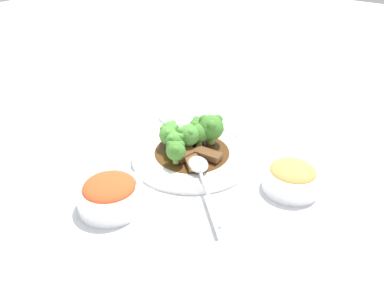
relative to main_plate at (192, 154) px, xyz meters
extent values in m
plane|color=silver|center=(0.00, 0.00, -0.01)|extent=(4.00, 4.00, 0.00)
cylinder|color=white|center=(0.00, 0.00, 0.00)|extent=(0.26, 0.26, 0.01)
torus|color=white|center=(0.00, 0.00, 0.00)|extent=(0.26, 0.26, 0.01)
cylinder|color=#4C2D14|center=(0.00, 0.00, 0.00)|extent=(0.16, 0.16, 0.00)
cube|color=brown|center=(0.04, 0.03, 0.01)|extent=(0.05, 0.06, 0.01)
cube|color=brown|center=(-0.02, -0.04, 0.01)|extent=(0.05, 0.06, 0.01)
cube|color=brown|center=(0.03, 0.01, 0.02)|extent=(0.05, 0.03, 0.01)
cube|color=brown|center=(0.00, 0.04, 0.02)|extent=(0.03, 0.06, 0.01)
cylinder|color=#8EB756|center=(-0.04, -0.02, 0.01)|extent=(0.02, 0.02, 0.01)
sphere|color=#427F2D|center=(-0.04, -0.02, 0.04)|extent=(0.05, 0.05, 0.05)
sphere|color=#427F2D|center=(-0.03, -0.02, 0.05)|extent=(0.02, 0.02, 0.02)
sphere|color=#427F2D|center=(-0.05, -0.01, 0.05)|extent=(0.02, 0.02, 0.02)
sphere|color=#427F2D|center=(-0.05, -0.03, 0.05)|extent=(0.02, 0.02, 0.02)
cylinder|color=#7FA84C|center=(-0.05, 0.01, 0.02)|extent=(0.02, 0.02, 0.02)
sphere|color=#427F2D|center=(-0.05, 0.01, 0.05)|extent=(0.06, 0.06, 0.06)
sphere|color=#427F2D|center=(-0.04, 0.02, 0.06)|extent=(0.02, 0.02, 0.02)
sphere|color=#427F2D|center=(-0.07, 0.02, 0.06)|extent=(0.02, 0.02, 0.02)
sphere|color=#427F2D|center=(-0.05, -0.01, 0.06)|extent=(0.02, 0.02, 0.02)
cylinder|color=#8EB756|center=(0.00, -0.01, 0.02)|extent=(0.02, 0.02, 0.02)
sphere|color=#4C8E38|center=(0.00, -0.01, 0.04)|extent=(0.05, 0.05, 0.05)
sphere|color=#4C8E38|center=(0.01, 0.00, 0.05)|extent=(0.02, 0.02, 0.02)
sphere|color=#4C8E38|center=(-0.01, -0.01, 0.05)|extent=(0.02, 0.02, 0.02)
sphere|color=#4C8E38|center=(0.01, -0.02, 0.05)|extent=(0.02, 0.02, 0.02)
cylinder|color=#8EB756|center=(0.03, -0.02, 0.02)|extent=(0.01, 0.01, 0.02)
sphere|color=#4C8E38|center=(0.03, -0.02, 0.04)|extent=(0.04, 0.04, 0.04)
sphere|color=#4C8E38|center=(0.02, -0.01, 0.05)|extent=(0.01, 0.01, 0.01)
sphere|color=#4C8E38|center=(0.02, -0.03, 0.05)|extent=(0.01, 0.01, 0.01)
sphere|color=#4C8E38|center=(0.04, -0.02, 0.05)|extent=(0.01, 0.01, 0.01)
cylinder|color=#7FA84C|center=(0.06, 0.01, 0.02)|extent=(0.01, 0.01, 0.01)
sphere|color=#427F2D|center=(0.06, 0.01, 0.04)|extent=(0.04, 0.04, 0.04)
sphere|color=#427F2D|center=(0.05, 0.01, 0.05)|extent=(0.01, 0.01, 0.01)
sphere|color=#427F2D|center=(0.06, -0.01, 0.05)|extent=(0.01, 0.01, 0.01)
sphere|color=#427F2D|center=(0.07, 0.01, 0.05)|extent=(0.01, 0.01, 0.01)
cylinder|color=#8EB756|center=(0.00, -0.06, 0.02)|extent=(0.01, 0.01, 0.01)
sphere|color=#4C8E38|center=(0.00, -0.06, 0.04)|extent=(0.04, 0.04, 0.04)
sphere|color=#4C8E38|center=(-0.01, -0.06, 0.05)|extent=(0.01, 0.01, 0.01)
sphere|color=#4C8E38|center=(0.01, -0.07, 0.05)|extent=(0.01, 0.01, 0.01)
sphere|color=#4C8E38|center=(0.00, -0.05, 0.05)|extent=(0.01, 0.01, 0.01)
cylinder|color=#8EB756|center=(-0.02, 0.00, 0.02)|extent=(0.01, 0.01, 0.02)
sphere|color=#427F2D|center=(-0.02, 0.00, 0.04)|extent=(0.04, 0.04, 0.04)
sphere|color=#427F2D|center=(-0.03, -0.01, 0.05)|extent=(0.01, 0.01, 0.01)
sphere|color=#427F2D|center=(-0.01, 0.00, 0.05)|extent=(0.01, 0.01, 0.01)
sphere|color=#427F2D|center=(-0.03, 0.02, 0.05)|extent=(0.01, 0.01, 0.01)
cylinder|color=#7FA84C|center=(0.02, -0.05, 0.02)|extent=(0.01, 0.01, 0.01)
sphere|color=#4C8E38|center=(0.02, -0.05, 0.04)|extent=(0.04, 0.04, 0.04)
sphere|color=#4C8E38|center=(0.02, -0.06, 0.05)|extent=(0.02, 0.02, 0.02)
sphere|color=#4C8E38|center=(0.03, -0.04, 0.05)|extent=(0.02, 0.02, 0.02)
sphere|color=#4C8E38|center=(0.01, -0.04, 0.05)|extent=(0.02, 0.02, 0.02)
ellipsoid|color=#B7B7BC|center=(0.04, 0.05, 0.02)|extent=(0.07, 0.07, 0.01)
cylinder|color=#B7B7BC|center=(0.11, 0.13, 0.01)|extent=(0.10, 0.12, 0.01)
cylinder|color=white|center=(0.21, -0.01, -0.01)|extent=(0.06, 0.06, 0.01)
cylinder|color=white|center=(0.21, -0.01, 0.01)|extent=(0.12, 0.12, 0.04)
torus|color=white|center=(0.21, -0.01, 0.03)|extent=(0.12, 0.12, 0.01)
ellipsoid|color=#D14C23|center=(0.21, -0.01, 0.03)|extent=(0.09, 0.09, 0.03)
cylinder|color=white|center=(-0.04, 0.21, -0.01)|extent=(0.06, 0.06, 0.01)
cylinder|color=white|center=(-0.04, 0.21, 0.01)|extent=(0.11, 0.11, 0.04)
torus|color=white|center=(-0.04, 0.21, 0.03)|extent=(0.11, 0.11, 0.01)
ellipsoid|color=tan|center=(-0.04, 0.21, 0.03)|extent=(0.08, 0.08, 0.03)
cylinder|color=white|center=(-0.11, -0.15, -0.01)|extent=(0.08, 0.08, 0.01)
torus|color=white|center=(-0.11, -0.15, 0.00)|extent=(0.08, 0.08, 0.01)
cube|color=white|center=(-0.15, -0.12, -0.01)|extent=(0.12, 0.12, 0.01)
camera|label=1|loc=(0.51, 0.43, 0.43)|focal=35.00mm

